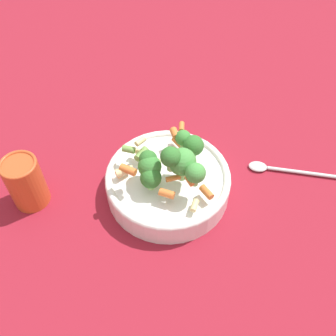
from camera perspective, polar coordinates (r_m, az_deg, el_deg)
name	(u,v)px	position (r m, az deg, el deg)	size (l,w,h in m)	color
ground_plane	(168,191)	(0.74, 0.00, -3.34)	(3.00, 3.00, 0.00)	maroon
bowl	(168,182)	(0.72, 0.00, -2.05)	(0.23, 0.23, 0.05)	white
pasta_salad	(170,162)	(0.67, 0.33, 0.91)	(0.18, 0.17, 0.09)	#8CB766
cup	(25,182)	(0.74, -20.00, -1.89)	(0.06, 0.06, 0.10)	#CC4C23
spoon	(279,169)	(0.80, 15.87, -0.19)	(0.18, 0.09, 0.01)	silver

